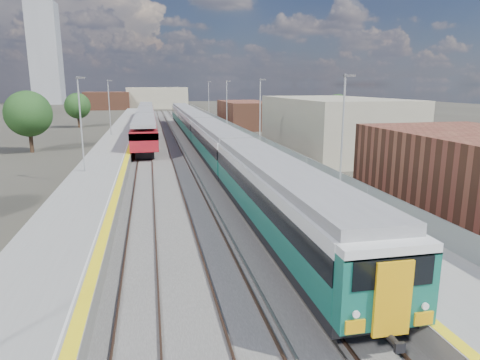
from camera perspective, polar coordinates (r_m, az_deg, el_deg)
name	(u,v)px	position (r m, az deg, el deg)	size (l,w,h in m)	color
ground	(191,151)	(52.88, -6.52, 3.93)	(320.00, 320.00, 0.00)	#47443A
ballast_bed	(172,148)	(55.19, -9.10, 4.25)	(10.50, 155.00, 0.06)	#565451
tracks	(176,145)	(56.87, -8.59, 4.58)	(8.96, 160.00, 0.17)	#4C3323
platform_right	(230,142)	(55.97, -1.37, 5.04)	(4.70, 155.00, 8.52)	slate
platform_left	(116,146)	(55.22, -16.20, 4.42)	(4.30, 155.00, 8.52)	slate
buildings	(104,75)	(141.32, -17.73, 13.16)	(72.00, 185.50, 40.00)	brown
green_train	(203,131)	(52.52, -4.92, 6.49)	(3.03, 84.32, 3.34)	black
red_train	(146,119)	(75.05, -12.47, 7.99)	(3.01, 60.90, 3.79)	black
tree_b	(28,114)	(56.30, -26.39, 7.91)	(5.35, 5.35, 7.25)	#382619
tree_c	(78,106)	(86.28, -20.85, 9.23)	(4.73, 4.73, 6.41)	#382619
tree_d	(337,110)	(68.47, 12.84, 9.10)	(4.79, 4.79, 6.49)	#382619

